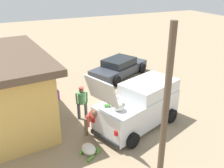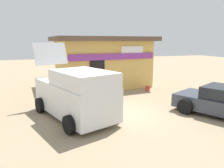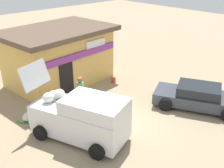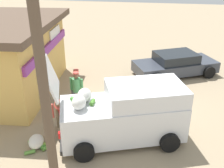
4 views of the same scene
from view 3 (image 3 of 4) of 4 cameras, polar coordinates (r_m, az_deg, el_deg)
The scene contains 8 objects.
ground_plane at distance 12.91m, azimuth -0.22°, elevation -8.45°, with size 60.00×60.00×0.00m, color #9E896B.
storefront_bar at distance 17.08m, azimuth -10.82°, elevation 5.84°, with size 6.78×4.96×3.30m.
delivery_van at distance 11.66m, azimuth -6.27°, elevation -6.83°, with size 3.09×4.67×2.95m.
parked_sedan at distance 14.79m, azimuth 17.20°, elevation -2.54°, with size 3.50×4.65×1.21m.
vendor_standing at distance 14.07m, azimuth -6.48°, elevation -1.32°, with size 0.38×0.57×1.63m.
customer_bending at distance 13.45m, azimuth -12.01°, elevation -3.48°, with size 0.72×0.58×1.37m.
unloaded_banana_pile at distance 13.73m, azimuth -16.70°, elevation -6.53°, with size 0.88×0.85×0.41m.
paint_bucket at distance 17.11m, azimuth 0.28°, elevation 0.80°, with size 0.28×0.28×0.31m, color #BF3F33.
Camera 3 is at (-7.37, -7.96, 7.00)m, focal length 44.59 mm.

